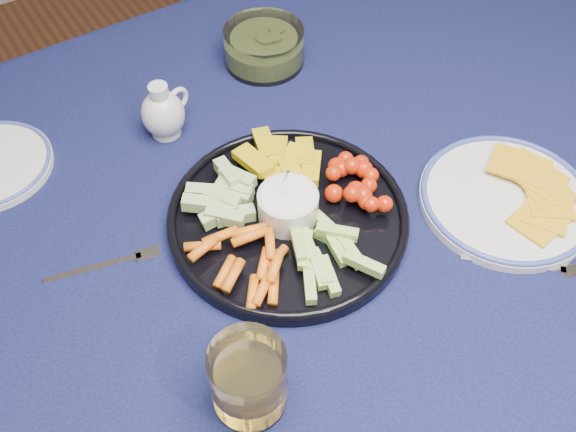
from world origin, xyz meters
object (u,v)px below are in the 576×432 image
creamer_pitcher (163,113)px  cheese_plate (507,197)px  crudite_platter (286,214)px  pickle_bowl (264,48)px  juice_tumbler (249,382)px  dining_table (340,215)px

creamer_pitcher → cheese_plate: size_ratio=0.38×
cheese_plate → crudite_platter: bearing=153.9°
cheese_plate → creamer_pitcher: bearing=131.0°
pickle_bowl → juice_tumbler: juice_tumbler is taller
dining_table → crudite_platter: size_ratio=5.09×
dining_table → cheese_plate: 0.25m
pickle_bowl → juice_tumbler: bearing=-122.9°
dining_table → cheese_plate: size_ratio=6.92×
crudite_platter → cheese_plate: bearing=-26.1°
pickle_bowl → dining_table: bearing=-98.3°
crudite_platter → juice_tumbler: 0.26m
dining_table → creamer_pitcher: size_ratio=18.22×
creamer_pitcher → cheese_plate: 0.51m
dining_table → juice_tumbler: size_ratio=16.88×
pickle_bowl → crudite_platter: bearing=-116.6°
dining_table → juice_tumbler: juice_tumbler is taller
crudite_platter → creamer_pitcher: (-0.06, 0.25, 0.02)m
crudite_platter → creamer_pitcher: size_ratio=3.58×
juice_tumbler → pickle_bowl: bearing=57.1°
creamer_pitcher → cheese_plate: bearing=-49.0°
dining_table → juice_tumbler: (-0.29, -0.22, 0.13)m
crudite_platter → cheese_plate: (0.28, -0.14, -0.01)m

